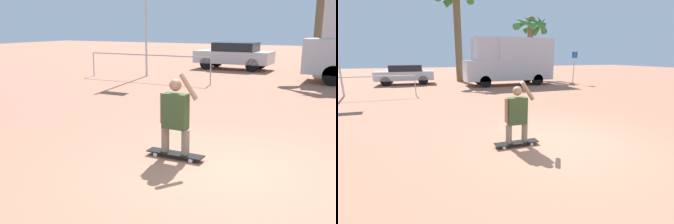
{
  "view_description": "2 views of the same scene",
  "coord_description": "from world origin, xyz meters",
  "views": [
    {
      "loc": [
        1.75,
        -5.31,
        2.23
      ],
      "look_at": [
        -1.33,
        0.56,
        0.7
      ],
      "focal_mm": 40.0,
      "sensor_mm": 36.0,
      "label": 1
    },
    {
      "loc": [
        -2.8,
        -4.31,
        2.01
      ],
      "look_at": [
        -0.94,
        1.07,
        0.59
      ],
      "focal_mm": 24.0,
      "sensor_mm": 36.0,
      "label": 2
    }
  ],
  "objects": [
    {
      "name": "parked_car_silver",
      "position": [
        -4.32,
        13.76,
        0.75
      ],
      "size": [
        3.92,
        1.77,
        1.39
      ],
      "color": "black",
      "rests_on": "ground_plane"
    },
    {
      "name": "ground_plane",
      "position": [
        0.0,
        0.0,
        0.0
      ],
      "size": [
        80.0,
        80.0,
        0.0
      ],
      "primitive_type": "plane",
      "color": "#A36B51"
    },
    {
      "name": "plaza_railing_segment",
      "position": [
        -6.27,
        8.15,
        0.93
      ],
      "size": [
        5.69,
        0.05,
        1.08
      ],
      "color": "#99999E",
      "rests_on": "ground_plane"
    },
    {
      "name": "person_skateboarder",
      "position": [
        -0.99,
        0.18,
        0.79
      ],
      "size": [
        0.71,
        0.22,
        1.4
      ],
      "color": "gray",
      "rests_on": "skateboard"
    },
    {
      "name": "skateboard",
      "position": [
        -0.99,
        0.18,
        0.07
      ],
      "size": [
        1.03,
        0.24,
        0.09
      ],
      "color": "black",
      "rests_on": "ground_plane"
    }
  ]
}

